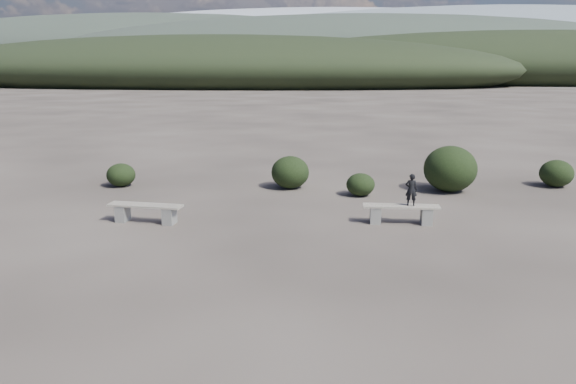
# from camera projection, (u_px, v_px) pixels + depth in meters

# --- Properties ---
(ground) EXTENTS (1200.00, 1200.00, 0.00)m
(ground) POSITION_uv_depth(u_px,v_px,m) (279.00, 296.00, 10.00)
(ground) COLOR #312A26
(ground) RESTS_ON ground
(bench_left) EXTENTS (1.98, 0.57, 0.49)m
(bench_left) POSITION_uv_depth(u_px,v_px,m) (146.00, 211.00, 14.54)
(bench_left) COLOR slate
(bench_left) RESTS_ON ground
(bench_right) EXTENTS (1.96, 0.44, 0.49)m
(bench_right) POSITION_uv_depth(u_px,v_px,m) (401.00, 212.00, 14.44)
(bench_right) COLOR slate
(bench_right) RESTS_ON ground
(seated_person) EXTENTS (0.31, 0.22, 0.83)m
(seated_person) POSITION_uv_depth(u_px,v_px,m) (411.00, 190.00, 14.28)
(seated_person) COLOR black
(seated_person) RESTS_ON bench_right
(shrub_a) EXTENTS (0.95, 0.95, 0.78)m
(shrub_a) POSITION_uv_depth(u_px,v_px,m) (121.00, 175.00, 18.77)
(shrub_a) COLOR black
(shrub_a) RESTS_ON ground
(shrub_b) EXTENTS (1.25, 1.25, 1.07)m
(shrub_b) POSITION_uv_depth(u_px,v_px,m) (290.00, 172.00, 18.46)
(shrub_b) COLOR black
(shrub_b) RESTS_ON ground
(shrub_c) EXTENTS (0.89, 0.89, 0.71)m
(shrub_c) POSITION_uv_depth(u_px,v_px,m) (361.00, 185.00, 17.45)
(shrub_c) COLOR black
(shrub_c) RESTS_ON ground
(shrub_d) EXTENTS (1.69, 1.69, 1.47)m
(shrub_d) POSITION_uv_depth(u_px,v_px,m) (450.00, 169.00, 17.97)
(shrub_d) COLOR black
(shrub_d) RESTS_ON ground
(shrub_e) EXTENTS (1.09, 1.09, 0.91)m
(shrub_e) POSITION_uv_depth(u_px,v_px,m) (557.00, 173.00, 18.69)
(shrub_e) COLOR black
(shrub_e) RESTS_ON ground
(mountain_ridges) EXTENTS (500.00, 400.00, 56.00)m
(mountain_ridges) POSITION_uv_depth(u_px,v_px,m) (339.00, 50.00, 336.48)
(mountain_ridges) COLOR black
(mountain_ridges) RESTS_ON ground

